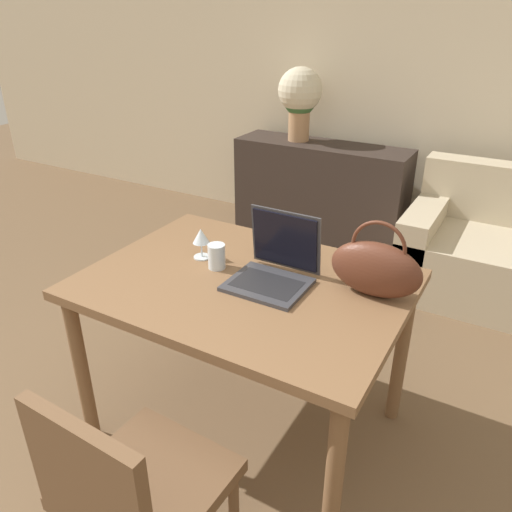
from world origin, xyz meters
The scene contains 9 objects.
wall_back centered at (0.00, 3.28, 1.35)m, with size 10.00×0.06×2.70m.
dining_table centered at (-0.04, 0.78, 0.68)m, with size 1.26×0.92×0.78m.
chair centered at (0.05, -0.02, 0.49)m, with size 0.46×0.46×0.85m.
sideboard centered at (-0.63, 2.93, 0.40)m, with size 1.40×0.40×0.79m.
laptop centered at (0.06, 0.85, 0.85)m, with size 0.30×0.29×0.27m.
drinking_glass centered at (-0.20, 0.81, 0.83)m, with size 0.07×0.07×0.11m.
wine_glass centered at (-0.31, 0.86, 0.87)m, with size 0.07×0.07×0.14m.
handbag centered at (0.43, 0.92, 0.89)m, with size 0.35×0.12×0.30m.
flower_vase centered at (-0.84, 2.95, 1.13)m, with size 0.34×0.34×0.56m.
Camera 1 is at (0.86, -0.71, 1.75)m, focal length 35.00 mm.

